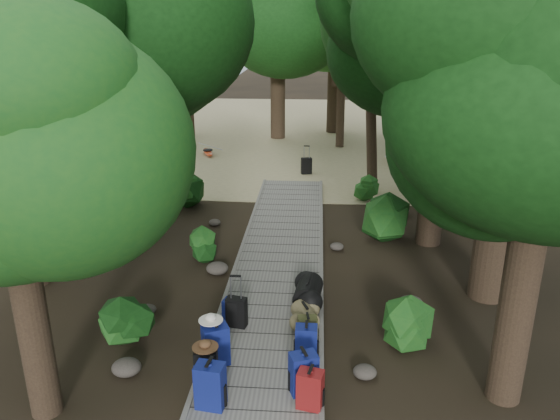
# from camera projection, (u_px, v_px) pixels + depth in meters

# --- Properties ---
(ground) EXTENTS (120.00, 120.00, 0.00)m
(ground) POSITION_uv_depth(u_px,v_px,m) (278.00, 276.00, 12.02)
(ground) COLOR black
(ground) RESTS_ON ground
(sand_beach) EXTENTS (40.00, 22.00, 0.02)m
(sand_beach) POSITION_uv_depth(u_px,v_px,m) (302.00, 132.00, 27.05)
(sand_beach) COLOR tan
(sand_beach) RESTS_ON ground
(boardwalk) EXTENTS (2.00, 12.00, 0.12)m
(boardwalk) POSITION_uv_depth(u_px,v_px,m) (281.00, 255.00, 12.94)
(boardwalk) COLOR gray
(boardwalk) RESTS_ON ground
(backpack_left_a) EXTENTS (0.44, 0.34, 0.76)m
(backpack_left_a) POSITION_uv_depth(u_px,v_px,m) (210.00, 384.00, 7.72)
(backpack_left_a) COLOR navy
(backpack_left_a) RESTS_ON boardwalk
(backpack_left_b) EXTENTS (0.37, 0.28, 0.64)m
(backpack_left_b) POSITION_uv_depth(u_px,v_px,m) (206.00, 365.00, 8.25)
(backpack_left_b) COLOR black
(backpack_left_b) RESTS_ON boardwalk
(backpack_left_c) EXTENTS (0.49, 0.44, 0.75)m
(backpack_left_c) POSITION_uv_depth(u_px,v_px,m) (216.00, 343.00, 8.69)
(backpack_left_c) COLOR navy
(backpack_left_c) RESTS_ON boardwalk
(backpack_left_d) EXTENTS (0.37, 0.30, 0.49)m
(backpack_left_d) POSITION_uv_depth(u_px,v_px,m) (232.00, 310.00, 9.94)
(backpack_left_d) COLOR navy
(backpack_left_d) RESTS_ON boardwalk
(backpack_right_a) EXTENTS (0.41, 0.33, 0.64)m
(backpack_right_a) POSITION_uv_depth(u_px,v_px,m) (310.00, 388.00, 7.73)
(backpack_right_a) COLOR maroon
(backpack_right_a) RESTS_ON boardwalk
(backpack_right_b) EXTENTS (0.47, 0.40, 0.71)m
(backpack_right_b) POSITION_uv_depth(u_px,v_px,m) (303.00, 371.00, 8.03)
(backpack_right_b) COLOR navy
(backpack_right_b) RESTS_ON boardwalk
(backpack_right_c) EXTENTS (0.36, 0.26, 0.61)m
(backpack_right_c) POSITION_uv_depth(u_px,v_px,m) (306.00, 340.00, 8.90)
(backpack_right_c) COLOR navy
(backpack_right_c) RESTS_ON boardwalk
(backpack_right_d) EXTENTS (0.36, 0.28, 0.50)m
(backpack_right_d) POSITION_uv_depth(u_px,v_px,m) (308.00, 328.00, 9.34)
(backpack_right_d) COLOR #3A3F1C
(backpack_right_d) RESTS_ON boardwalk
(duffel_right_khaki) EXTENTS (0.54, 0.64, 0.36)m
(duffel_right_khaki) POSITION_uv_depth(u_px,v_px,m) (305.00, 315.00, 9.87)
(duffel_right_khaki) COLOR olive
(duffel_right_khaki) RESTS_ON boardwalk
(duffel_right_black) EXTENTS (0.59, 0.84, 0.49)m
(duffel_right_black) POSITION_uv_depth(u_px,v_px,m) (308.00, 292.00, 10.56)
(duffel_right_black) COLOR black
(duffel_right_black) RESTS_ON boardwalk
(suitcase_on_boardwalk) EXTENTS (0.39, 0.27, 0.56)m
(suitcase_on_boardwalk) POSITION_uv_depth(u_px,v_px,m) (237.00, 312.00, 9.79)
(suitcase_on_boardwalk) COLOR black
(suitcase_on_boardwalk) RESTS_ON boardwalk
(lone_suitcase_on_sand) EXTENTS (0.41, 0.29, 0.59)m
(lone_suitcase_on_sand) POSITION_uv_depth(u_px,v_px,m) (306.00, 166.00, 19.67)
(lone_suitcase_on_sand) COLOR black
(lone_suitcase_on_sand) RESTS_ON sand_beach
(hat_brown) EXTENTS (0.40, 0.40, 0.12)m
(hat_brown) POSITION_uv_depth(u_px,v_px,m) (205.00, 344.00, 8.10)
(hat_brown) COLOR #51351E
(hat_brown) RESTS_ON backpack_left_b
(hat_white) EXTENTS (0.39, 0.39, 0.13)m
(hat_white) POSITION_uv_depth(u_px,v_px,m) (211.00, 317.00, 8.60)
(hat_white) COLOR silver
(hat_white) RESTS_ON backpack_left_c
(kayak) EXTENTS (1.56, 2.86, 0.28)m
(kayak) POSITION_uv_depth(u_px,v_px,m) (208.00, 151.00, 22.45)
(kayak) COLOR #BF3510
(kayak) RESTS_ON sand_beach
(sun_lounger) EXTENTS (1.03, 2.03, 0.63)m
(sun_lounger) POSITION_uv_depth(u_px,v_px,m) (398.00, 156.00, 20.92)
(sun_lounger) COLOR silver
(sun_lounger) RESTS_ON sand_beach
(tree_right_a) EXTENTS (4.30, 4.30, 7.17)m
(tree_right_a) POSITION_uv_depth(u_px,v_px,m) (540.00, 166.00, 7.02)
(tree_right_a) COLOR black
(tree_right_a) RESTS_ON ground
(tree_right_b) EXTENTS (6.00, 6.00, 10.72)m
(tree_right_b) POSITION_uv_depth(u_px,v_px,m) (525.00, 19.00, 9.39)
(tree_right_b) COLOR black
(tree_right_b) RESTS_ON ground
(tree_right_c) EXTENTS (5.12, 5.12, 8.86)m
(tree_right_c) POSITION_uv_depth(u_px,v_px,m) (445.00, 62.00, 12.33)
(tree_right_c) COLOR black
(tree_right_c) RESTS_ON ground
(tree_right_e) EXTENTS (5.30, 5.30, 9.53)m
(tree_right_e) POSITION_uv_depth(u_px,v_px,m) (443.00, 39.00, 16.11)
(tree_right_e) COLOR black
(tree_right_e) RESTS_ON ground
(tree_right_f) EXTENTS (6.29, 6.29, 11.24)m
(tree_right_f) POSITION_uv_depth(u_px,v_px,m) (487.00, 10.00, 18.53)
(tree_right_f) COLOR black
(tree_right_f) RESTS_ON ground
(tree_left_a) EXTENTS (3.72, 3.72, 6.20)m
(tree_left_a) POSITION_uv_depth(u_px,v_px,m) (13.00, 210.00, 6.88)
(tree_left_a) COLOR black
(tree_left_a) RESTS_ON ground
(tree_left_c) EXTENTS (5.09, 5.09, 8.86)m
(tree_left_c) POSITION_uv_depth(u_px,v_px,m) (123.00, 59.00, 13.14)
(tree_left_c) COLOR black
(tree_left_c) RESTS_ON ground
(tree_back_a) EXTENTS (5.53, 5.53, 9.58)m
(tree_back_a) POSITION_uv_depth(u_px,v_px,m) (278.00, 31.00, 24.04)
(tree_back_a) COLOR black
(tree_back_a) RESTS_ON ground
(tree_back_b) EXTENTS (5.57, 5.57, 9.95)m
(tree_back_b) POSITION_uv_depth(u_px,v_px,m) (337.00, 26.00, 25.28)
(tree_back_b) COLOR black
(tree_back_b) RESTS_ON ground
(tree_back_c) EXTENTS (4.83, 4.83, 8.70)m
(tree_back_c) POSITION_uv_depth(u_px,v_px,m) (403.00, 41.00, 24.32)
(tree_back_c) COLOR black
(tree_back_c) RESTS_ON ground
(tree_back_d) EXTENTS (5.22, 5.22, 8.69)m
(tree_back_d) POSITION_uv_depth(u_px,v_px,m) (183.00, 41.00, 24.31)
(tree_back_d) COLOR black
(tree_back_d) RESTS_ON ground
(palm_right_a) EXTENTS (4.54, 4.54, 7.74)m
(palm_right_a) POSITION_uv_depth(u_px,v_px,m) (383.00, 70.00, 16.66)
(palm_right_a) COLOR #134514
(palm_right_a) RESTS_ON ground
(palm_right_b) EXTENTS (4.16, 4.16, 8.03)m
(palm_right_b) POSITION_uv_depth(u_px,v_px,m) (431.00, 56.00, 20.23)
(palm_right_b) COLOR #134514
(palm_right_b) RESTS_ON ground
(palm_right_c) EXTENTS (4.90, 4.90, 7.80)m
(palm_right_c) POSITION_uv_depth(u_px,v_px,m) (349.00, 55.00, 22.78)
(palm_right_c) COLOR #134514
(palm_right_c) RESTS_ON ground
(palm_left_a) EXTENTS (3.88, 3.88, 6.17)m
(palm_left_a) POSITION_uv_depth(u_px,v_px,m) (151.00, 91.00, 17.87)
(palm_left_a) COLOR #134514
(palm_left_a) RESTS_ON ground
(rock_left_a) EXTENTS (0.47, 0.43, 0.26)m
(rock_left_a) POSITION_uv_depth(u_px,v_px,m) (126.00, 367.00, 8.69)
(rock_left_a) COLOR #4C473F
(rock_left_a) RESTS_ON ground
(rock_left_b) EXTENTS (0.34, 0.30, 0.19)m
(rock_left_b) POSITION_uv_depth(u_px,v_px,m) (148.00, 309.00, 10.48)
(rock_left_b) COLOR #4C473F
(rock_left_b) RESTS_ON ground
(rock_left_c) EXTENTS (0.49, 0.44, 0.27)m
(rock_left_c) POSITION_uv_depth(u_px,v_px,m) (217.00, 268.00, 12.09)
(rock_left_c) COLOR #4C473F
(rock_left_c) RESTS_ON ground
(rock_left_d) EXTENTS (0.32, 0.29, 0.17)m
(rock_left_d) POSITION_uv_depth(u_px,v_px,m) (215.00, 222.00, 14.92)
(rock_left_d) COLOR #4C473F
(rock_left_d) RESTS_ON ground
(rock_right_a) EXTENTS (0.38, 0.34, 0.21)m
(rock_right_a) POSITION_uv_depth(u_px,v_px,m) (365.00, 372.00, 8.62)
(rock_right_a) COLOR #4C473F
(rock_right_a) RESTS_ON ground
(rock_right_b) EXTENTS (0.49, 0.44, 0.27)m
(rock_right_b) POSITION_uv_depth(u_px,v_px,m) (410.00, 303.00, 10.63)
(rock_right_b) COLOR #4C473F
(rock_right_b) RESTS_ON ground
(rock_right_c) EXTENTS (0.33, 0.30, 0.18)m
(rock_right_c) POSITION_uv_depth(u_px,v_px,m) (337.00, 246.00, 13.35)
(rock_right_c) COLOR #4C473F
(rock_right_c) RESTS_ON ground
(rock_right_d) EXTENTS (0.63, 0.57, 0.35)m
(rock_right_d) POSITION_uv_depth(u_px,v_px,m) (398.00, 209.00, 15.66)
(rock_right_d) COLOR #4C473F
(rock_right_d) RESTS_ON ground
(shrub_left_a) EXTENTS (1.03, 1.03, 0.93)m
(shrub_left_a) POSITION_uv_depth(u_px,v_px,m) (126.00, 321.00, 9.37)
(shrub_left_a) COLOR #18501A
(shrub_left_a) RESTS_ON ground
(shrub_left_b) EXTENTS (0.78, 0.78, 0.70)m
(shrub_left_b) POSITION_uv_depth(u_px,v_px,m) (202.00, 247.00, 12.65)
(shrub_left_b) COLOR #18501A
(shrub_left_b) RESTS_ON ground
(shrub_left_c) EXTENTS (1.33, 1.33, 1.20)m
(shrub_left_c) POSITION_uv_depth(u_px,v_px,m) (184.00, 188.00, 16.19)
(shrub_left_c) COLOR #18501A
(shrub_left_c) RESTS_ON ground
(shrub_right_a) EXTENTS (0.95, 0.95, 0.86)m
(shrub_right_a) POSITION_uv_depth(u_px,v_px,m) (407.00, 325.00, 9.32)
(shrub_right_a) COLOR #18501A
(shrub_right_a) RESTS_ON ground
(shrub_right_b) EXTENTS (1.34, 1.34, 1.20)m
(shrub_right_b) POSITION_uv_depth(u_px,v_px,m) (387.00, 217.00, 13.87)
(shrub_right_b) COLOR #18501A
(shrub_right_b) RESTS_ON ground
(shrub_right_c) EXTENTS (0.89, 0.89, 0.80)m
(shrub_right_c) POSITION_uv_depth(u_px,v_px,m) (365.00, 190.00, 16.64)
(shrub_right_c) COLOR #18501A
(shrub_right_c) RESTS_ON ground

